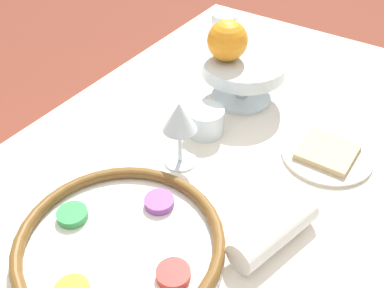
{
  "coord_description": "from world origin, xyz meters",
  "views": [
    {
      "loc": [
        -0.51,
        -0.3,
        1.31
      ],
      "look_at": [
        0.02,
        0.06,
        0.77
      ],
      "focal_mm": 42.0,
      "sensor_mm": 36.0,
      "label": 1
    }
  ],
  "objects_px": {
    "fruit_stand": "(243,70)",
    "napkin_roll": "(274,232)",
    "seder_plate": "(120,243)",
    "cup_near": "(205,121)",
    "wine_glass": "(179,120)",
    "bread_plate": "(327,154)",
    "cup_far": "(225,23)",
    "orange_fruit": "(227,41)"
  },
  "relations": [
    {
      "from": "bread_plate",
      "to": "cup_far",
      "type": "bearing_deg",
      "value": 51.04
    },
    {
      "from": "orange_fruit",
      "to": "cup_near",
      "type": "relative_size",
      "value": 1.12
    },
    {
      "from": "napkin_roll",
      "to": "seder_plate",
      "type": "bearing_deg",
      "value": 126.94
    },
    {
      "from": "cup_near",
      "to": "cup_far",
      "type": "height_order",
      "value": "same"
    },
    {
      "from": "napkin_roll",
      "to": "cup_near",
      "type": "height_order",
      "value": "cup_near"
    },
    {
      "from": "wine_glass",
      "to": "bread_plate",
      "type": "relative_size",
      "value": 0.78
    },
    {
      "from": "wine_glass",
      "to": "cup_near",
      "type": "height_order",
      "value": "wine_glass"
    },
    {
      "from": "wine_glass",
      "to": "cup_near",
      "type": "distance_m",
      "value": 0.13
    },
    {
      "from": "bread_plate",
      "to": "napkin_roll",
      "type": "bearing_deg",
      "value": -179.47
    },
    {
      "from": "wine_glass",
      "to": "cup_far",
      "type": "distance_m",
      "value": 0.57
    },
    {
      "from": "seder_plate",
      "to": "orange_fruit",
      "type": "height_order",
      "value": "orange_fruit"
    },
    {
      "from": "fruit_stand",
      "to": "seder_plate",
      "type": "bearing_deg",
      "value": -174.46
    },
    {
      "from": "cup_far",
      "to": "bread_plate",
      "type": "bearing_deg",
      "value": -128.96
    },
    {
      "from": "fruit_stand",
      "to": "bread_plate",
      "type": "xyz_separation_m",
      "value": [
        -0.08,
        -0.24,
        -0.07
      ]
    },
    {
      "from": "fruit_stand",
      "to": "napkin_roll",
      "type": "xyz_separation_m",
      "value": [
        -0.33,
        -0.24,
        -0.05
      ]
    },
    {
      "from": "cup_near",
      "to": "cup_far",
      "type": "relative_size",
      "value": 1.0
    },
    {
      "from": "fruit_stand",
      "to": "napkin_roll",
      "type": "distance_m",
      "value": 0.41
    },
    {
      "from": "cup_near",
      "to": "wine_glass",
      "type": "bearing_deg",
      "value": -174.88
    },
    {
      "from": "orange_fruit",
      "to": "cup_far",
      "type": "distance_m",
      "value": 0.35
    },
    {
      "from": "fruit_stand",
      "to": "cup_near",
      "type": "distance_m",
      "value": 0.16
    },
    {
      "from": "napkin_roll",
      "to": "cup_near",
      "type": "bearing_deg",
      "value": 53.09
    },
    {
      "from": "wine_glass",
      "to": "cup_near",
      "type": "bearing_deg",
      "value": 5.12
    },
    {
      "from": "orange_fruit",
      "to": "cup_far",
      "type": "height_order",
      "value": "orange_fruit"
    },
    {
      "from": "cup_near",
      "to": "cup_far",
      "type": "bearing_deg",
      "value": 25.52
    },
    {
      "from": "orange_fruit",
      "to": "bread_plate",
      "type": "bearing_deg",
      "value": -104.01
    },
    {
      "from": "orange_fruit",
      "to": "cup_far",
      "type": "bearing_deg",
      "value": 30.46
    },
    {
      "from": "seder_plate",
      "to": "cup_far",
      "type": "bearing_deg",
      "value": 18.47
    },
    {
      "from": "cup_far",
      "to": "orange_fruit",
      "type": "bearing_deg",
      "value": -149.54
    },
    {
      "from": "seder_plate",
      "to": "bread_plate",
      "type": "xyz_separation_m",
      "value": [
        0.39,
        -0.19,
        -0.01
      ]
    },
    {
      "from": "wine_glass",
      "to": "napkin_roll",
      "type": "height_order",
      "value": "wine_glass"
    },
    {
      "from": "wine_glass",
      "to": "bread_plate",
      "type": "height_order",
      "value": "wine_glass"
    },
    {
      "from": "fruit_stand",
      "to": "orange_fruit",
      "type": "bearing_deg",
      "value": 117.75
    },
    {
      "from": "orange_fruit",
      "to": "cup_near",
      "type": "height_order",
      "value": "orange_fruit"
    },
    {
      "from": "fruit_stand",
      "to": "napkin_roll",
      "type": "bearing_deg",
      "value": -144.19
    },
    {
      "from": "seder_plate",
      "to": "wine_glass",
      "type": "height_order",
      "value": "wine_glass"
    },
    {
      "from": "orange_fruit",
      "to": "seder_plate",
      "type": "bearing_deg",
      "value": -170.12
    },
    {
      "from": "wine_glass",
      "to": "fruit_stand",
      "type": "height_order",
      "value": "wine_glass"
    },
    {
      "from": "seder_plate",
      "to": "napkin_roll",
      "type": "bearing_deg",
      "value": -53.06
    },
    {
      "from": "orange_fruit",
      "to": "bread_plate",
      "type": "relative_size",
      "value": 0.49
    },
    {
      "from": "seder_plate",
      "to": "cup_near",
      "type": "bearing_deg",
      "value": 8.48
    },
    {
      "from": "seder_plate",
      "to": "cup_far",
      "type": "relative_size",
      "value": 4.26
    },
    {
      "from": "fruit_stand",
      "to": "orange_fruit",
      "type": "distance_m",
      "value": 0.08
    }
  ]
}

